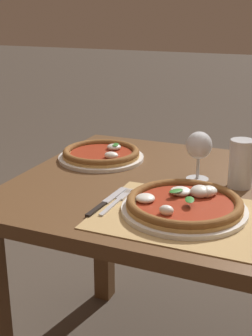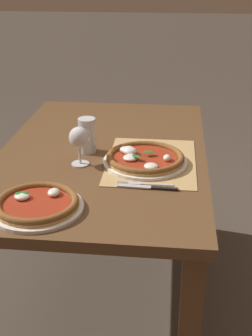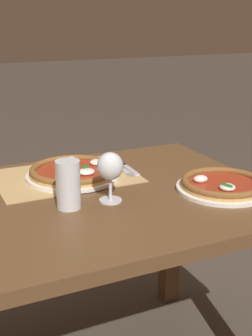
{
  "view_description": "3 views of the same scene",
  "coord_description": "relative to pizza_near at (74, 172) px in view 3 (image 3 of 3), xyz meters",
  "views": [
    {
      "loc": [
        0.18,
        -1.28,
        1.25
      ],
      "look_at": [
        -0.3,
        -0.14,
        0.82
      ],
      "focal_mm": 50.0,
      "sensor_mm": 36.0,
      "label": 1
    },
    {
      "loc": [
        -1.79,
        -0.29,
        1.49
      ],
      "look_at": [
        -0.29,
        -0.13,
        0.8
      ],
      "focal_mm": 50.0,
      "sensor_mm": 36.0,
      "label": 2
    },
    {
      "loc": [
        0.37,
        1.29,
        1.28
      ],
      "look_at": [
        -0.27,
        -0.09,
        0.78
      ],
      "focal_mm": 50.0,
      "sensor_mm": 36.0,
      "label": 3
    }
  ],
  "objects": [
    {
      "name": "dining_table",
      "position": [
        0.12,
        0.18,
        -0.13
      ],
      "size": [
        1.37,
        0.86,
        0.74
      ],
      "color": "brown",
      "rests_on": "ground"
    },
    {
      "name": "paper_placemat",
      "position": [
        0.02,
        -0.03,
        -0.02
      ],
      "size": [
        0.48,
        0.35,
        0.0
      ],
      "primitive_type": "cube",
      "color": "tan",
      "rests_on": "dining_table"
    },
    {
      "name": "pizza_near",
      "position": [
        0.0,
        0.0,
        0.0
      ],
      "size": [
        0.33,
        0.33,
        0.05
      ],
      "color": "white",
      "rests_on": "paper_placemat"
    },
    {
      "name": "pizza_far",
      "position": [
        -0.4,
        0.32,
        -0.0
      ],
      "size": [
        0.3,
        0.3,
        0.05
      ],
      "color": "white",
      "rests_on": "dining_table"
    },
    {
      "name": "wine_glass",
      "position": [
        -0.03,
        0.25,
        0.08
      ],
      "size": [
        0.08,
        0.08,
        0.16
      ],
      "color": "silver",
      "rests_on": "dining_table"
    },
    {
      "name": "pint_glass",
      "position": [
        0.1,
        0.24,
        0.05
      ],
      "size": [
        0.07,
        0.07,
        0.15
      ],
      "color": "silver",
      "rests_on": "dining_table"
    },
    {
      "name": "fork",
      "position": [
        -0.19,
        -0.01,
        -0.02
      ],
      "size": [
        0.02,
        0.2,
        0.0
      ],
      "color": "#B7B7BC",
      "rests_on": "paper_placemat"
    },
    {
      "name": "knife",
      "position": [
        -0.21,
        -0.03,
        -0.02
      ],
      "size": [
        0.03,
        0.22,
        0.01
      ],
      "color": "black",
      "rests_on": "paper_placemat"
    }
  ]
}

